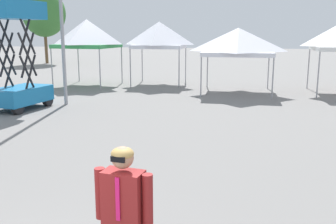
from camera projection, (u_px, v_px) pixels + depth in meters
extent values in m
cylinder|color=#9E9EA3|center=(52.00, 66.00, 20.18)|extent=(0.06, 0.06, 2.27)
cylinder|color=#9E9EA3|center=(100.00, 68.00, 19.40)|extent=(0.06, 0.06, 2.27)
cylinder|color=#9E9EA3|center=(78.00, 62.00, 22.81)|extent=(0.06, 0.06, 2.27)
cylinder|color=#9E9EA3|center=(122.00, 64.00, 22.03)|extent=(0.06, 0.06, 2.27)
pyramid|color=white|center=(87.00, 32.00, 20.74)|extent=(3.14, 3.14, 1.33)
cube|color=green|center=(87.00, 46.00, 20.89)|extent=(3.11, 3.11, 0.20)
cylinder|color=#9E9EA3|center=(130.00, 66.00, 20.44)|extent=(0.06, 0.06, 2.23)
cylinder|color=#9E9EA3|center=(179.00, 67.00, 19.98)|extent=(0.06, 0.06, 2.23)
cylinder|color=#9E9EA3|center=(142.00, 63.00, 22.98)|extent=(0.06, 0.06, 2.23)
cylinder|color=#9E9EA3|center=(186.00, 63.00, 22.53)|extent=(0.06, 0.06, 2.23)
pyramid|color=white|center=(159.00, 33.00, 21.13)|extent=(2.88, 2.88, 1.25)
cube|color=white|center=(159.00, 46.00, 21.28)|extent=(2.86, 2.86, 0.20)
cylinder|color=#9E9EA3|center=(201.00, 75.00, 17.37)|extent=(0.06, 0.06, 2.01)
cylinder|color=#9E9EA3|center=(273.00, 76.00, 16.78)|extent=(0.06, 0.06, 2.01)
cylinder|color=#9E9EA3|center=(207.00, 68.00, 20.42)|extent=(0.06, 0.06, 2.01)
cylinder|color=#9E9EA3|center=(268.00, 70.00, 19.82)|extent=(0.06, 0.06, 2.01)
pyramid|color=white|center=(238.00, 40.00, 18.28)|extent=(3.41, 3.41, 1.10)
cube|color=white|center=(238.00, 53.00, 18.41)|extent=(3.38, 3.38, 0.20)
cylinder|color=#9E9EA3|center=(318.00, 73.00, 17.04)|extent=(0.06, 0.06, 2.26)
cylinder|color=#9E9EA3|center=(308.00, 67.00, 19.86)|extent=(0.06, 0.06, 2.26)
cylinder|color=black|center=(18.00, 108.00, 13.71)|extent=(0.24, 0.50, 0.48)
cylinder|color=black|center=(24.00, 98.00, 15.69)|extent=(0.24, 0.50, 0.48)
cylinder|color=black|center=(48.00, 100.00, 15.30)|extent=(0.24, 0.50, 0.48)
cube|color=#1972AD|center=(20.00, 95.00, 14.64)|extent=(1.68, 2.46, 0.60)
cylinder|color=black|center=(8.00, 76.00, 14.66)|extent=(0.19, 0.90, 1.65)
cylinder|color=black|center=(8.00, 76.00, 14.66)|extent=(0.19, 0.90, 1.65)
cylinder|color=black|center=(29.00, 77.00, 14.33)|extent=(0.19, 0.90, 1.65)
cylinder|color=black|center=(29.00, 77.00, 14.33)|extent=(0.19, 0.90, 1.65)
cylinder|color=black|center=(7.00, 54.00, 14.49)|extent=(0.19, 0.90, 1.65)
cylinder|color=black|center=(7.00, 54.00, 14.49)|extent=(0.19, 0.90, 1.65)
cylinder|color=black|center=(28.00, 55.00, 14.16)|extent=(0.19, 0.90, 1.65)
cylinder|color=black|center=(28.00, 55.00, 14.16)|extent=(0.19, 0.90, 1.65)
cylinder|color=black|center=(5.00, 32.00, 14.32)|extent=(0.19, 0.90, 1.65)
cylinder|color=black|center=(5.00, 32.00, 14.32)|extent=(0.19, 0.90, 1.65)
cylinder|color=black|center=(26.00, 32.00, 13.99)|extent=(0.19, 0.90, 1.65)
cylinder|color=black|center=(26.00, 32.00, 13.99)|extent=(0.19, 0.90, 1.65)
cube|color=#1972AD|center=(14.00, 17.00, 14.05)|extent=(1.60, 2.34, 0.12)
cube|color=#1972AD|center=(32.00, 10.00, 14.95)|extent=(1.33, 0.23, 0.55)
cube|color=#1972AD|center=(28.00, 8.00, 13.77)|extent=(0.34, 2.17, 0.55)
cube|color=maroon|center=(124.00, 199.00, 3.95)|extent=(0.45, 0.29, 0.60)
cylinder|color=maroon|center=(100.00, 193.00, 4.03)|extent=(0.11, 0.11, 0.56)
cylinder|color=maroon|center=(148.00, 201.00, 3.85)|extent=(0.11, 0.11, 0.56)
sphere|color=tan|center=(122.00, 158.00, 3.85)|extent=(0.23, 0.23, 0.23)
ellipsoid|color=tan|center=(122.00, 154.00, 3.85)|extent=(0.23, 0.23, 0.14)
cube|color=black|center=(118.00, 159.00, 3.75)|extent=(0.15, 0.04, 0.06)
cube|color=#E51966|center=(118.00, 199.00, 3.81)|extent=(0.05, 0.02, 0.46)
cylinder|color=brown|center=(46.00, 47.00, 36.06)|extent=(0.28, 0.28, 3.06)
ellipsoid|color=#387233|center=(44.00, 13.00, 35.42)|extent=(3.95, 3.95, 4.35)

